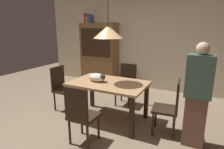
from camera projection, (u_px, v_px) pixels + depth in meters
The scene contains 15 objects.
ground at pixel (97, 127), 3.36m from camera, with size 10.00×10.00×0.00m, color #847056.
back_wall at pixel (145, 37), 5.29m from camera, with size 6.40×0.10×2.90m, color beige.
dining_table at pixel (108, 88), 3.50m from camera, with size 1.40×0.90×0.75m.
chair_far_back at pixel (126, 82), 4.29m from camera, with size 0.41×0.41×0.93m.
chair_left_side at pixel (62, 86), 4.02m from camera, with size 0.40×0.40×0.93m.
chair_near_front at pixel (81, 113), 2.77m from camera, with size 0.41×0.41×0.93m.
chair_right_side at pixel (170, 105), 3.04m from camera, with size 0.44×0.44×0.93m.
cat_sleeping at pixel (98, 77), 3.52m from camera, with size 0.39×0.26×0.16m.
pendant_lamp at pixel (108, 32), 3.25m from camera, with size 0.52×0.52×1.30m.
hutch_bookcase at pixel (99, 56), 5.71m from camera, with size 1.12×0.45×1.85m.
book_red_tall at pixel (86, 18), 5.63m from camera, with size 0.04×0.22×0.28m, color #B73833.
book_yellow_short at pixel (88, 20), 5.61m from camera, with size 0.04×0.20×0.18m, color gold.
book_green_slim at pixel (89, 19), 5.58m from camera, with size 0.03×0.20×0.26m, color #427A4C.
book_blue_wide at pixel (91, 19), 5.56m from camera, with size 0.06×0.24×0.24m, color #384C93.
person_standing at pixel (197, 96), 2.70m from camera, with size 0.36×0.22×1.55m.
Camera 1 is at (1.61, -2.57, 1.75)m, focal length 30.18 mm.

